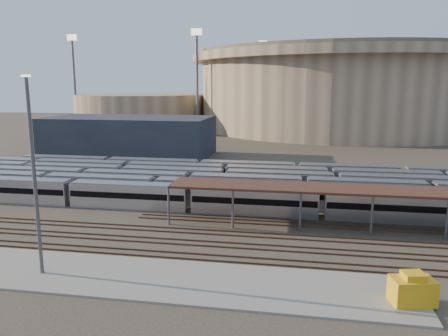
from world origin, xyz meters
TOP-DOWN VIEW (x-y plane):
  - ground at (0.00, 0.00)m, footprint 420.00×420.00m
  - apron at (-5.00, -15.00)m, footprint 50.00×9.00m
  - subway_trains at (-1.83, 18.50)m, footprint 129.49×23.90m
  - inspection_shed at (22.00, 4.00)m, footprint 60.30×6.00m
  - empty_tracks at (0.00, -5.00)m, footprint 170.00×9.62m
  - stadium at (25.00, 140.00)m, footprint 124.00×124.00m
  - secondary_arena at (-60.00, 130.00)m, footprint 56.00×56.00m
  - service_building at (-35.00, 55.00)m, footprint 42.00×20.00m
  - floodlight_0 at (-30.00, 110.00)m, footprint 4.00×1.00m
  - floodlight_1 at (-85.00, 120.00)m, footprint 4.00×1.00m
  - floodlight_3 at (-10.00, 160.00)m, footprint 4.00×1.00m
  - yard_light_pole at (-15.63, -15.81)m, footprint 0.80×0.36m
  - yellow_equipment at (18.50, -15.89)m, footprint 3.88×2.88m

SIDE VIEW (x-z plane):
  - ground at x=0.00m, z-range 0.00..0.00m
  - empty_tracks at x=0.00m, z-range 0.00..0.18m
  - apron at x=-5.00m, z-range 0.00..0.20m
  - yellow_equipment at x=18.50m, z-range 0.20..2.38m
  - subway_trains at x=-1.83m, z-range 0.00..3.60m
  - inspection_shed at x=22.00m, z-range 2.33..7.63m
  - service_building at x=-35.00m, z-range 0.00..10.00m
  - secondary_arena at x=-60.00m, z-range 0.00..14.00m
  - yard_light_pole at x=-15.63m, z-range 0.28..19.25m
  - stadium at x=25.00m, z-range 0.22..32.72m
  - floodlight_0 at x=-30.00m, z-range 1.45..39.85m
  - floodlight_1 at x=-85.00m, z-range 1.45..39.85m
  - floodlight_3 at x=-10.00m, z-range 1.45..39.85m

